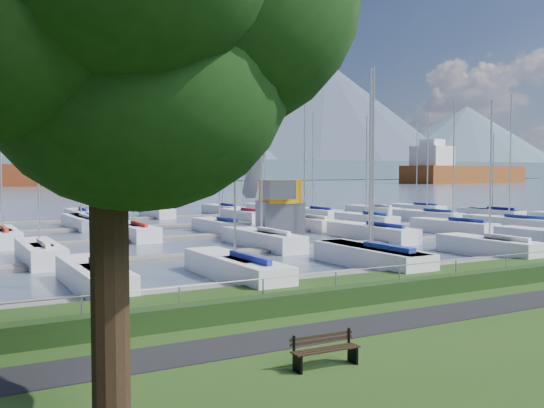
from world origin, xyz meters
TOP-DOWN VIEW (x-y plane):
  - path at (0.00, -3.00)m, footprint 160.00×2.00m
  - hedge at (0.00, -0.40)m, footprint 80.00×0.70m
  - fence at (0.00, 0.00)m, footprint 80.00×0.04m
  - docks at (0.00, 26.00)m, footprint 90.00×41.60m
  - bench_left at (-8.32, -5.69)m, footprint 1.81×0.48m
  - tree at (-13.33, -7.38)m, footprint 8.79×8.70m
  - crane at (7.46, 24.59)m, footprint 5.10×13.44m
  - cargo_ship_mid at (16.70, 212.87)m, footprint 98.14×44.56m
  - cargo_ship_east at (194.92, 184.03)m, footprint 77.36×31.42m
  - sailboat_fleet at (-3.03, 28.98)m, footprint 75.59×49.75m

SIDE VIEW (x-z plane):
  - docks at x=0.00m, z-range -0.34..-0.09m
  - path at x=0.00m, z-range -0.01..0.03m
  - hedge at x=0.00m, z-range 0.00..0.70m
  - bench_left at x=-8.32m, z-range -0.01..0.84m
  - fence at x=0.00m, z-range 1.18..1.22m
  - cargo_ship_mid at x=16.70m, z-range -7.19..14.31m
  - cargo_ship_east at x=194.92m, z-range -6.93..14.57m
  - crane at x=7.46m, z-range -5.85..16.50m
  - sailboat_fleet at x=-3.03m, z-range -1.09..11.92m
  - tree at x=-13.33m, z-range 1.71..13.14m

